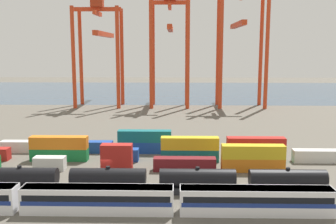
% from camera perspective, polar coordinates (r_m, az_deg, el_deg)
% --- Properties ---
extents(ground_plane, '(420.00, 420.00, 0.00)m').
position_cam_1_polar(ground_plane, '(116.87, -5.53, -2.53)').
color(ground_plane, '#5B564C').
extents(harbour_water, '(400.00, 110.00, 0.01)m').
position_cam_1_polar(harbour_water, '(220.81, -2.29, 3.02)').
color(harbour_water, '#384C60').
rests_on(harbour_water, ground_plane).
extents(passenger_train, '(67.60, 3.14, 3.90)m').
position_cam_1_polar(passenger_train, '(59.51, -10.06, -12.12)').
color(passenger_train, silver).
rests_on(passenger_train, ground_plane).
extents(freight_tank_row, '(71.24, 2.97, 4.43)m').
position_cam_1_polar(freight_tank_row, '(67.08, -8.58, -9.63)').
color(freight_tank_row, '#232326').
rests_on(freight_tank_row, ground_plane).
extents(shipping_container_3, '(6.04, 2.44, 2.60)m').
position_cam_1_polar(shipping_container_3, '(81.67, -16.63, -7.08)').
color(shipping_container_3, silver).
rests_on(shipping_container_3, ground_plane).
extents(shipping_container_4, '(6.04, 2.44, 2.60)m').
position_cam_1_polar(shipping_container_4, '(78.65, -7.36, -7.38)').
color(shipping_container_4, '#AD211C').
rests_on(shipping_container_4, ground_plane).
extents(shipping_container_5, '(6.04, 2.44, 2.60)m').
position_cam_1_polar(shipping_container_5, '(77.96, -7.40, -5.55)').
color(shipping_container_5, '#AD211C').
rests_on(shipping_container_5, shipping_container_4).
extents(shipping_container_6, '(12.10, 2.44, 2.60)m').
position_cam_1_polar(shipping_container_6, '(77.79, 2.39, -7.50)').
color(shipping_container_6, maroon).
rests_on(shipping_container_6, ground_plane).
extents(shipping_container_7, '(12.10, 2.44, 2.60)m').
position_cam_1_polar(shipping_container_7, '(79.16, 12.08, -7.41)').
color(shipping_container_7, orange).
rests_on(shipping_container_7, ground_plane).
extents(shipping_container_8, '(12.10, 2.44, 2.60)m').
position_cam_1_polar(shipping_container_8, '(78.47, 12.15, -5.59)').
color(shipping_container_8, gold).
rests_on(shipping_container_8, shipping_container_7).
extents(shipping_container_11, '(12.10, 2.44, 2.60)m').
position_cam_1_polar(shipping_container_11, '(87.74, -15.34, -5.90)').
color(shipping_container_11, '#197538').
rests_on(shipping_container_11, ground_plane).
extents(shipping_container_12, '(12.10, 2.44, 2.60)m').
position_cam_1_polar(shipping_container_12, '(87.11, -15.41, -4.24)').
color(shipping_container_12, orange).
rests_on(shipping_container_12, shipping_container_11).
extents(shipping_container_13, '(6.04, 2.44, 2.60)m').
position_cam_1_polar(shipping_container_13, '(84.85, -6.30, -6.13)').
color(shipping_container_13, '#1C4299').
rests_on(shipping_container_13, ground_plane).
extents(shipping_container_14, '(12.10, 2.44, 2.60)m').
position_cam_1_polar(shipping_container_14, '(84.16, 3.14, -6.22)').
color(shipping_container_14, '#146066').
rests_on(shipping_container_14, ground_plane).
extents(shipping_container_15, '(12.10, 2.44, 2.60)m').
position_cam_1_polar(shipping_container_15, '(83.51, 3.15, -4.50)').
color(shipping_container_15, gold).
rests_on(shipping_container_15, shipping_container_14).
extents(shipping_container_16, '(12.10, 2.44, 2.60)m').
position_cam_1_polar(shipping_container_16, '(85.73, 12.47, -6.14)').
color(shipping_container_16, '#197538').
rests_on(shipping_container_16, ground_plane).
extents(shipping_container_17, '(12.10, 2.44, 2.60)m').
position_cam_1_polar(shipping_container_17, '(85.09, 12.53, -4.45)').
color(shipping_container_17, '#AD211C').
rests_on(shipping_container_17, shipping_container_16).
extents(shipping_container_18, '(12.10, 2.44, 2.60)m').
position_cam_1_polar(shipping_container_18, '(89.43, 21.25, -5.91)').
color(shipping_container_18, silver).
rests_on(shipping_container_18, ground_plane).
extents(shipping_container_20, '(12.10, 2.44, 2.60)m').
position_cam_1_polar(shipping_container_20, '(96.75, -19.52, -4.70)').
color(shipping_container_20, silver).
rests_on(shipping_container_20, ground_plane).
extents(shipping_container_21, '(12.10, 2.44, 2.60)m').
position_cam_1_polar(shipping_container_21, '(92.84, -11.70, -4.93)').
color(shipping_container_21, '#1C4299').
rests_on(shipping_container_21, ground_plane).
extents(shipping_container_22, '(12.10, 2.44, 2.60)m').
position_cam_1_polar(shipping_container_22, '(90.78, -3.37, -5.07)').
color(shipping_container_22, '#1C4299').
rests_on(shipping_container_22, ground_plane).
extents(shipping_container_23, '(12.10, 2.44, 2.60)m').
position_cam_1_polar(shipping_container_23, '(90.18, -3.38, -3.47)').
color(shipping_container_23, '#146066').
rests_on(shipping_container_23, shipping_container_22).
extents(gantry_crane_west, '(18.97, 41.26, 42.88)m').
position_cam_1_polar(gantry_crane_west, '(167.63, -9.77, 9.89)').
color(gantry_crane_west, red).
rests_on(gantry_crane_west, ground_plane).
extents(gantry_crane_central, '(15.81, 34.81, 45.42)m').
position_cam_1_polar(gantry_crane_central, '(163.46, 0.27, 10.47)').
color(gantry_crane_central, red).
rests_on(gantry_crane_central, ground_plane).
extents(gantry_crane_east, '(19.31, 35.33, 49.32)m').
position_cam_1_polar(gantry_crane_east, '(165.50, 10.48, 11.02)').
color(gantry_crane_east, red).
rests_on(gantry_crane_east, ground_plane).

